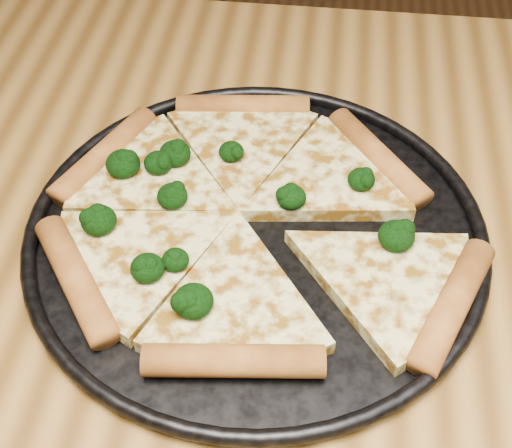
# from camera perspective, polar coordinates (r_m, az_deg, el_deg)

# --- Properties ---
(dining_table) EXTENTS (1.20, 0.90, 0.75)m
(dining_table) POSITION_cam_1_polar(r_m,az_deg,el_deg) (0.62, 8.49, -13.43)
(dining_table) COLOR olive
(dining_table) RESTS_ON ground
(pizza_pan) EXTENTS (0.38, 0.38, 0.02)m
(pizza_pan) POSITION_cam_1_polar(r_m,az_deg,el_deg) (0.59, 0.00, -0.54)
(pizza_pan) COLOR black
(pizza_pan) RESTS_ON dining_table
(pizza) EXTENTS (0.37, 0.32, 0.02)m
(pizza) POSITION_cam_1_polar(r_m,az_deg,el_deg) (0.59, -0.76, 0.62)
(pizza) COLOR #E1DB89
(pizza) RESTS_ON pizza_pan
(broccoli_florets) EXTENTS (0.26, 0.19, 0.02)m
(broccoli_florets) POSITION_cam_1_polar(r_m,az_deg,el_deg) (0.58, -4.11, 1.32)
(broccoli_florets) COLOR black
(broccoli_florets) RESTS_ON pizza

